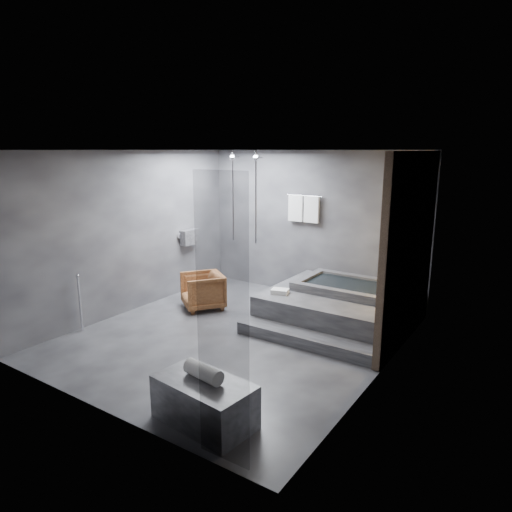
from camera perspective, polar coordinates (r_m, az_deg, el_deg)
The scene contains 7 objects.
room at distance 6.66m, azimuth 1.37°, elevation 3.88°, with size 5.00×5.04×2.82m.
tub_deck at distance 7.78m, azimuth 10.23°, elevation -6.24°, with size 2.20×2.00×0.50m, color #2E2E30.
tub_step at distance 6.84m, azimuth 6.14°, elevation -10.32°, with size 2.20×0.36×0.18m, color #2E2E30.
concrete_bench at distance 5.03m, azimuth -6.47°, elevation -17.64°, with size 1.06×0.58×0.48m, color #38383A.
driftwood_chair at distance 8.29m, azimuth -6.68°, elevation -4.35°, with size 0.69×0.71×0.65m, color #4C2713.
rolled_towel at distance 4.90m, azimuth -6.59°, elevation -14.22°, with size 0.17×0.17×0.46m, color silver.
deck_towel at distance 7.52m, azimuth 3.01°, elevation -4.42°, with size 0.27×0.20×0.07m, color white.
Camera 1 is at (3.90, -5.32, 2.80)m, focal length 32.00 mm.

